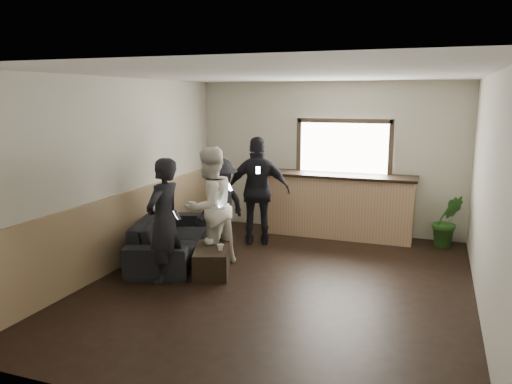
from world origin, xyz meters
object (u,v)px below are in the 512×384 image
at_px(bar_counter, 339,202).
at_px(cup_b, 220,247).
at_px(potted_plant, 447,221).
at_px(person_b, 210,207).
at_px(person_a, 164,221).
at_px(person_d, 258,191).
at_px(coffee_table, 212,260).
at_px(person_c, 220,205).
at_px(sofa, 171,237).
at_px(cup_a, 209,242).

distance_m(bar_counter, cup_b, 2.94).
xyz_separation_m(potted_plant, person_b, (-3.38, -2.22, 0.45)).
relative_size(person_a, person_d, 0.93).
xyz_separation_m(coffee_table, cup_b, (0.17, -0.07, 0.23)).
distance_m(person_a, person_c, 1.58).
relative_size(sofa, coffee_table, 2.68).
relative_size(bar_counter, person_c, 1.76).
relative_size(coffee_table, potted_plant, 0.95).
xyz_separation_m(cup_a, cup_b, (0.27, -0.18, -0.01)).
distance_m(potted_plant, person_c, 3.85).
bearing_deg(cup_b, cup_a, 145.55).
xyz_separation_m(sofa, potted_plant, (4.12, 2.11, 0.12)).
height_order(cup_a, cup_b, cup_a).
xyz_separation_m(coffee_table, potted_plant, (3.20, 2.56, 0.26)).
bearing_deg(bar_counter, person_c, -137.44).
relative_size(bar_counter, cup_b, 28.75).
bearing_deg(person_d, bar_counter, -161.14).
height_order(bar_counter, person_b, bar_counter).
bearing_deg(cup_b, person_c, 113.82).
xyz_separation_m(person_a, person_c, (0.14, 1.57, -0.09)).
bearing_deg(person_b, bar_counter, 169.11).
height_order(sofa, person_c, person_c).
bearing_deg(cup_a, person_b, 110.61).
height_order(sofa, cup_a, sofa).
relative_size(bar_counter, person_b, 1.50).
xyz_separation_m(cup_b, person_c, (-0.50, 1.13, 0.34)).
bearing_deg(cup_b, person_a, -145.66).
relative_size(person_b, person_d, 0.97).
height_order(coffee_table, person_a, person_a).
bearing_deg(person_b, person_a, 4.40).
xyz_separation_m(cup_a, person_d, (0.22, 1.52, 0.50)).
bearing_deg(potted_plant, person_b, -146.68).
distance_m(person_b, person_c, 0.75).
relative_size(cup_a, person_a, 0.08).
relative_size(coffee_table, person_c, 0.56).
relative_size(cup_a, cup_b, 1.39).
bearing_deg(person_d, person_c, 32.00).
bearing_deg(person_c, coffee_table, 39.93).
bearing_deg(coffee_table, person_a, -132.85).
height_order(cup_b, person_b, person_b).
bearing_deg(person_b, sofa, -75.75).
bearing_deg(bar_counter, person_a, -120.30).
xyz_separation_m(sofa, cup_a, (0.82, -0.34, 0.10)).
bearing_deg(person_b, person_c, -145.21).
bearing_deg(bar_counter, coffee_table, -117.35).
height_order(bar_counter, cup_b, bar_counter).
bearing_deg(cup_a, sofa, 157.42).
bearing_deg(cup_b, sofa, 154.27).
relative_size(coffee_table, cup_b, 9.10).
bearing_deg(potted_plant, cup_b, -139.03).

